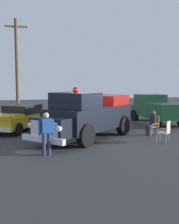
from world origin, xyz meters
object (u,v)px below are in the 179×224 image
Objects in this scene: classic_hot_rod at (19,118)px; spectator_standing at (46,131)px; lawn_chair_near_truck at (154,124)px; utility_pole at (17,67)px; lawn_chair_by_car at (166,130)px; parked_pickup at (156,109)px; lawn_chair_spare at (28,112)px; vintage_fire_truck at (87,115)px; spectator_seated at (152,122)px.

classic_hot_rod is 6.15m from spectator_standing.
spectator_standing is (2.86, -6.02, 0.37)m from lawn_chair_near_truck.
lawn_chair_by_car is at bearing 28.79° from utility_pole.
lawn_chair_spare is at bearing -115.62° from parked_pickup.
lawn_chair_near_truck is 0.14× the size of utility_pole.
lawn_chair_by_car is 11.15m from lawn_chair_spare.
classic_hot_rod is 8.28m from lawn_chair_by_car.
parked_pickup is at bearing 156.68° from lawn_chair_by_car.
vintage_fire_truck reaches higher than parked_pickup.
classic_hot_rod is at bearing -115.83° from spectator_seated.
parked_pickup is 4.21m from lawn_chair_near_truck.
spectator_seated is at bearing 38.29° from lawn_chair_spare.
vintage_fire_truck is 5.80× the size of lawn_chair_spare.
vintage_fire_truck is 1.22× the size of parked_pickup.
utility_pole is (-12.50, -0.76, 2.94)m from spectator_standing.
lawn_chair_spare is 0.79× the size of spectator_seated.
vintage_fire_truck is 8.10m from lawn_chair_spare.
lawn_chair_spare is (-4.37, 0.71, -0.16)m from classic_hot_rod.
vintage_fire_truck is at bearing -56.59° from parked_pickup.
classic_hot_rod is 7.58m from lawn_chair_near_truck.
vintage_fire_truck is 0.79× the size of utility_pole.
vintage_fire_truck is 5.80× the size of lawn_chair_by_car.
spectator_seated is at bearing 91.17° from vintage_fire_truck.
spectator_seated is (3.71, -2.15, -0.29)m from parked_pickup.
vintage_fire_truck is 3.83m from lawn_chair_by_car.
lawn_chair_spare is (-7.70, -2.44, -0.61)m from vintage_fire_truck.
lawn_chair_spare is (-3.92, -8.17, -0.40)m from parked_pickup.
vintage_fire_truck is at bearing 17.53° from utility_pole.
lawn_chair_near_truck is at bearing 39.00° from lawn_chair_spare.
classic_hot_rod is at bearing -136.56° from vintage_fire_truck.
utility_pole is (-2.05, -0.63, 3.31)m from lawn_chair_spare.
lawn_chair_by_car is (5.64, -2.43, -0.40)m from parked_pickup.
utility_pole reaches higher than vintage_fire_truck.
lawn_chair_near_truck is at bearing 35.13° from utility_pole.
utility_pole reaches higher than spectator_seated.
parked_pickup is 4.77× the size of lawn_chair_by_car.
utility_pole is (-9.67, -6.65, 3.20)m from spectator_seated.
vintage_fire_truck is at bearing 139.94° from spectator_standing.
vintage_fire_truck is at bearing 17.61° from lawn_chair_spare.
lawn_chair_by_car is (1.86, 3.30, -0.61)m from vintage_fire_truck.
vintage_fire_truck is 6.86m from parked_pickup.
lawn_chair_near_truck is 1.00× the size of lawn_chair_spare.
lawn_chair_by_car is 5.70m from spectator_standing.
classic_hot_rod is at bearing -9.25° from lawn_chair_spare.
vintage_fire_truck reaches higher than lawn_chair_by_car.
vintage_fire_truck is at bearing -88.83° from spectator_seated.
vintage_fire_truck is 3.61m from spectator_seated.
lawn_chair_near_truck is 6.68m from spectator_standing.
utility_pole reaches higher than lawn_chair_near_truck.
spectator_standing is 12.86m from utility_pole.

